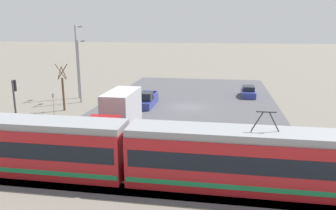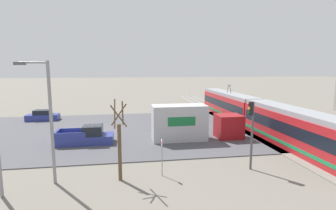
{
  "view_description": "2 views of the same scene",
  "coord_description": "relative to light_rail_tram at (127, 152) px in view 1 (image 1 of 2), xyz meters",
  "views": [
    {
      "loc": [
        -4.0,
        37.35,
        9.3
      ],
      "look_at": [
        0.33,
        11.57,
        3.04
      ],
      "focal_mm": 35.0,
      "sensor_mm": 36.0,
      "label": 1
    },
    {
      "loc": [
        30.29,
        4.1,
        7.36
      ],
      "look_at": [
        3.69,
        8.36,
        3.45
      ],
      "focal_mm": 28.0,
      "sensor_mm": 36.0,
      "label": 2
    }
  ],
  "objects": [
    {
      "name": "light_rail_tram",
      "position": [
        0.0,
        0.0,
        0.0
      ],
      "size": [
        31.92,
        2.67,
        4.65
      ],
      "color": "#B21E23",
      "rests_on": "ground"
    },
    {
      "name": "road_surface",
      "position": [
        -1.59,
        -19.16,
        -1.75
      ],
      "size": [
        21.35,
        43.59,
        0.08
      ],
      "color": "#4C4C51",
      "rests_on": "ground"
    },
    {
      "name": "street_lamp_mid_block",
      "position": [
        11.89,
        -19.9,
        2.71
      ],
      "size": [
        0.36,
        1.95,
        7.75
      ],
      "color": "gray",
      "rests_on": "ground"
    },
    {
      "name": "ground_plane",
      "position": [
        -1.59,
        -19.16,
        -1.79
      ],
      "size": [
        320.0,
        320.0,
        0.0
      ],
      "primitive_type": "plane",
      "color": "slate"
    },
    {
      "name": "street_tree",
      "position": [
        12.07,
        -15.57,
        0.63
      ],
      "size": [
        1.25,
        1.04,
        5.32
      ],
      "color": "brown",
      "rests_on": "ground"
    },
    {
      "name": "box_truck",
      "position": [
        3.43,
        -8.61,
        -0.08
      ],
      "size": [
        2.42,
        9.22,
        3.52
      ],
      "color": "maroon",
      "rests_on": "ground"
    },
    {
      "name": "street_lamp_near_crossing",
      "position": [
        13.27,
        -22.42,
        3.6
      ],
      "size": [
        0.36,
        1.95,
        9.5
      ],
      "color": "gray",
      "rests_on": "ground"
    },
    {
      "name": "no_parking_sign",
      "position": [
        11.82,
        -12.78,
        -0.26
      ],
      "size": [
        0.32,
        0.08,
        2.54
      ],
      "color": "gray",
      "rests_on": "ground"
    },
    {
      "name": "pickup_truck",
      "position": [
        3.37,
        -18.95,
        -1.05
      ],
      "size": [
        2.07,
        5.31,
        1.76
      ],
      "color": "navy",
      "rests_on": "ground"
    },
    {
      "name": "traffic_light_pole",
      "position": [
        11.69,
        -6.34,
        1.44
      ],
      "size": [
        0.28,
        0.47,
        4.95
      ],
      "color": "#47474C",
      "rests_on": "ground"
    },
    {
      "name": "rail_bed",
      "position": [
        -1.59,
        -0.0,
        -1.74
      ],
      "size": [
        70.1,
        4.4,
        0.22
      ],
      "color": "gray",
      "rests_on": "ground"
    },
    {
      "name": "sedan_car_0",
      "position": [
        -9.11,
        -26.53,
        -1.12
      ],
      "size": [
        1.77,
        4.21,
        1.44
      ],
      "color": "navy",
      "rests_on": "ground"
    }
  ]
}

